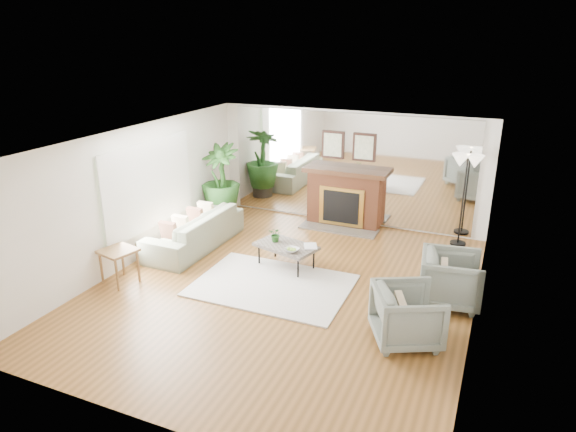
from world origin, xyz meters
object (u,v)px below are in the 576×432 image
at_px(fireplace, 344,197).
at_px(side_table, 118,255).
at_px(sofa, 194,230).
at_px(potted_ficus, 221,181).
at_px(armchair_back, 451,279).
at_px(armchair_front, 407,315).
at_px(floor_lamp, 467,168).
at_px(coffee_table, 286,247).

distance_m(fireplace, side_table, 4.97).
xyz_separation_m(sofa, potted_ficus, (-0.24, 1.50, 0.60)).
height_order(armchair_back, potted_ficus, potted_ficus).
xyz_separation_m(armchair_front, floor_lamp, (0.30, 3.89, 1.18)).
xyz_separation_m(armchair_back, armchair_front, (-0.42, -1.34, -0.02)).
bearing_deg(armchair_front, coffee_table, 31.84).
distance_m(potted_ficus, floor_lamp, 5.17).
bearing_deg(sofa, fireplace, 135.41).
height_order(coffee_table, sofa, sofa).
distance_m(armchair_back, side_table, 5.46).
height_order(fireplace, armchair_front, fireplace).
xyz_separation_m(armchair_back, floor_lamp, (-0.12, 2.55, 1.16)).
bearing_deg(armchair_back, side_table, 98.16).
distance_m(fireplace, sofa, 3.35).
bearing_deg(sofa, potted_ficus, -170.47).
relative_size(armchair_back, floor_lamp, 0.50).
height_order(armchair_front, floor_lamp, floor_lamp).
relative_size(sofa, armchair_back, 2.60).
bearing_deg(potted_ficus, armchair_back, -19.65).
distance_m(coffee_table, sofa, 2.07).
bearing_deg(floor_lamp, armchair_front, -94.37).
bearing_deg(side_table, sofa, 81.11).
bearing_deg(armchair_back, coffee_table, 78.39).
relative_size(fireplace, floor_lamp, 1.10).
bearing_deg(potted_ficus, armchair_front, -33.74).
bearing_deg(side_table, floor_lamp, 38.24).
height_order(armchair_back, floor_lamp, floor_lamp).
relative_size(armchair_front, side_table, 1.38).
bearing_deg(side_table, potted_ficus, 89.14).
bearing_deg(fireplace, armchair_front, -61.68).
bearing_deg(potted_ficus, sofa, -80.96).
xyz_separation_m(potted_ficus, floor_lamp, (5.08, 0.70, 0.64)).
bearing_deg(side_table, armchair_front, 1.80).
height_order(coffee_table, potted_ficus, potted_ficus).
bearing_deg(armchair_back, fireplace, 36.11).
height_order(coffee_table, side_table, side_table).
height_order(armchair_front, potted_ficus, potted_ficus).
bearing_deg(armchair_front, floor_lamp, -30.74).
bearing_deg(side_table, armchair_back, 15.84).
relative_size(coffee_table, armchair_back, 1.33).
height_order(armchair_back, side_table, armchair_back).
xyz_separation_m(fireplace, floor_lamp, (2.48, -0.16, 0.93)).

